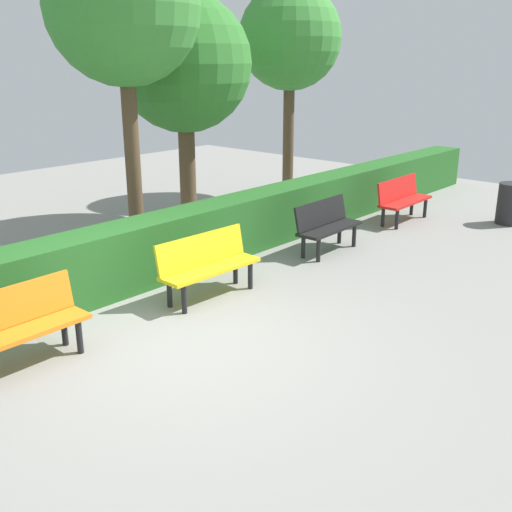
{
  "coord_description": "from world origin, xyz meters",
  "views": [
    {
      "loc": [
        4.08,
        4.79,
        3.13
      ],
      "look_at": [
        -1.74,
        -0.39,
        0.55
      ],
      "focal_mm": 42.16,
      "sensor_mm": 36.0,
      "label": 1
    }
  ],
  "objects_px": {
    "bench_black": "(326,224)",
    "trash_bin": "(511,204)",
    "bench_orange": "(18,324)",
    "tree_mid": "(184,65)",
    "tree_far": "(123,9)",
    "bench_yellow": "(207,263)",
    "tree_near": "(290,39)",
    "bench_red": "(402,198)"
  },
  "relations": [
    {
      "from": "tree_far",
      "to": "trash_bin",
      "type": "height_order",
      "value": "tree_far"
    },
    {
      "from": "bench_yellow",
      "to": "bench_orange",
      "type": "height_order",
      "value": "same"
    },
    {
      "from": "bench_red",
      "to": "tree_mid",
      "type": "xyz_separation_m",
      "value": [
        2.83,
        -3.17,
        2.52
      ]
    },
    {
      "from": "bench_yellow",
      "to": "bench_orange",
      "type": "distance_m",
      "value": 2.68
    },
    {
      "from": "bench_red",
      "to": "tree_near",
      "type": "bearing_deg",
      "value": -96.2
    },
    {
      "from": "tree_near",
      "to": "tree_mid",
      "type": "bearing_deg",
      "value": -0.19
    },
    {
      "from": "bench_orange",
      "to": "trash_bin",
      "type": "height_order",
      "value": "bench_orange"
    },
    {
      "from": "bench_orange",
      "to": "tree_mid",
      "type": "distance_m",
      "value": 6.55
    },
    {
      "from": "tree_mid",
      "to": "tree_far",
      "type": "height_order",
      "value": "tree_far"
    },
    {
      "from": "bench_orange",
      "to": "trash_bin",
      "type": "distance_m",
      "value": 9.45
    },
    {
      "from": "tree_mid",
      "to": "tree_far",
      "type": "xyz_separation_m",
      "value": [
        1.82,
        0.7,
        0.84
      ]
    },
    {
      "from": "bench_red",
      "to": "bench_black",
      "type": "bearing_deg",
      "value": -0.45
    },
    {
      "from": "bench_red",
      "to": "tree_far",
      "type": "distance_m",
      "value": 6.24
    },
    {
      "from": "bench_yellow",
      "to": "trash_bin",
      "type": "relative_size",
      "value": 1.89
    },
    {
      "from": "bench_yellow",
      "to": "tree_near",
      "type": "height_order",
      "value": "tree_near"
    },
    {
      "from": "bench_red",
      "to": "trash_bin",
      "type": "distance_m",
      "value": 2.1
    },
    {
      "from": "bench_yellow",
      "to": "bench_orange",
      "type": "xyz_separation_m",
      "value": [
        2.68,
        -0.06,
        -0.0
      ]
    },
    {
      "from": "bench_yellow",
      "to": "tree_near",
      "type": "bearing_deg",
      "value": -148.71
    },
    {
      "from": "bench_red",
      "to": "bench_black",
      "type": "distance_m",
      "value": 2.62
    },
    {
      "from": "bench_black",
      "to": "bench_yellow",
      "type": "height_order",
      "value": "same"
    },
    {
      "from": "tree_near",
      "to": "trash_bin",
      "type": "xyz_separation_m",
      "value": [
        -0.95,
        4.85,
        -3.11
      ]
    },
    {
      "from": "bench_yellow",
      "to": "tree_far",
      "type": "distance_m",
      "value": 4.21
    },
    {
      "from": "tree_near",
      "to": "bench_red",
      "type": "bearing_deg",
      "value": 84.62
    },
    {
      "from": "bench_black",
      "to": "tree_far",
      "type": "height_order",
      "value": "tree_far"
    },
    {
      "from": "bench_black",
      "to": "trash_bin",
      "type": "xyz_separation_m",
      "value": [
        -3.87,
        1.67,
        -0.08
      ]
    },
    {
      "from": "tree_near",
      "to": "tree_mid",
      "type": "height_order",
      "value": "tree_near"
    },
    {
      "from": "bench_red",
      "to": "tree_far",
      "type": "relative_size",
      "value": 0.3
    },
    {
      "from": "bench_black",
      "to": "tree_near",
      "type": "bearing_deg",
      "value": -133.76
    },
    {
      "from": "bench_orange",
      "to": "tree_mid",
      "type": "xyz_separation_m",
      "value": [
        -5.2,
        -3.09,
        2.52
      ]
    },
    {
      "from": "bench_red",
      "to": "tree_mid",
      "type": "relative_size",
      "value": 0.35
    },
    {
      "from": "bench_red",
      "to": "tree_mid",
      "type": "distance_m",
      "value": 4.94
    },
    {
      "from": "bench_black",
      "to": "tree_far",
      "type": "bearing_deg",
      "value": -52.02
    },
    {
      "from": "bench_red",
      "to": "tree_near",
      "type": "height_order",
      "value": "tree_near"
    },
    {
      "from": "bench_black",
      "to": "tree_mid",
      "type": "bearing_deg",
      "value": -87.46
    },
    {
      "from": "bench_yellow",
      "to": "tree_near",
      "type": "distance_m",
      "value": 7.14
    },
    {
      "from": "bench_red",
      "to": "bench_orange",
      "type": "height_order",
      "value": "same"
    },
    {
      "from": "tree_far",
      "to": "trash_bin",
      "type": "distance_m",
      "value": 7.99
    },
    {
      "from": "bench_red",
      "to": "bench_black",
      "type": "xyz_separation_m",
      "value": [
        2.62,
        0.02,
        -0.0
      ]
    },
    {
      "from": "tree_near",
      "to": "tree_far",
      "type": "distance_m",
      "value": 5.01
    },
    {
      "from": "tree_mid",
      "to": "bench_yellow",
      "type": "bearing_deg",
      "value": 51.38
    },
    {
      "from": "bench_red",
      "to": "bench_orange",
      "type": "distance_m",
      "value": 8.03
    },
    {
      "from": "bench_orange",
      "to": "tree_near",
      "type": "height_order",
      "value": "tree_near"
    }
  ]
}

